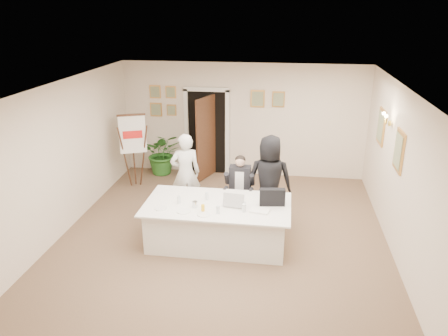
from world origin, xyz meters
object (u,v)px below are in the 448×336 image
object	(u,v)px
standing_woman	(269,180)
seated_man	(240,187)
standing_man	(185,173)
steel_jug	(195,204)
conference_table	(217,223)
paper_stack	(260,210)
laptop_bag	(272,197)
laptop	(234,197)
oj_glass	(203,208)
potted_palm	(163,153)
flip_chart	(134,154)

from	to	relation	value
standing_woman	seated_man	bearing A→B (deg)	-7.20
standing_man	steel_jug	xyz separation A→B (m)	(0.49, -1.41, -0.01)
conference_table	steel_jug	distance (m)	0.60
standing_woman	steel_jug	distance (m)	1.70
conference_table	seated_man	bearing A→B (deg)	75.07
paper_stack	conference_table	bearing A→B (deg)	165.92
laptop_bag	seated_man	bearing A→B (deg)	117.52
standing_woman	steel_jug	size ratio (longest dim) A/B	16.15
conference_table	laptop	size ratio (longest dim) A/B	6.76
seated_man	standing_woman	bearing A→B (deg)	-18.66
conference_table	standing_woman	distance (m)	1.39
standing_woman	paper_stack	xyz separation A→B (m)	(-0.11, -1.16, -0.10)
laptop	paper_stack	bearing A→B (deg)	-17.42
conference_table	seated_man	distance (m)	1.12
paper_stack	oj_glass	bearing A→B (deg)	-170.59
conference_table	potted_palm	xyz separation A→B (m)	(-1.94, 3.27, 0.15)
paper_stack	steel_jug	distance (m)	1.12
laptop	steel_jug	bearing A→B (deg)	-155.18
standing_man	oj_glass	world-z (taller)	standing_man
laptop_bag	potted_palm	bearing A→B (deg)	124.51
conference_table	standing_man	world-z (taller)	standing_man
potted_palm	laptop	xyz separation A→B (m)	(2.24, -3.26, 0.37)
laptop_bag	oj_glass	xyz separation A→B (m)	(-1.15, -0.43, -0.09)
conference_table	paper_stack	world-z (taller)	paper_stack
potted_palm	steel_jug	world-z (taller)	potted_palm
steel_jug	laptop_bag	bearing A→B (deg)	12.11
standing_woman	oj_glass	bearing A→B (deg)	51.22
steel_jug	potted_palm	bearing A→B (deg)	114.36
standing_woman	conference_table	bearing A→B (deg)	48.24
flip_chart	standing_woman	size ratio (longest dim) A/B	0.97
flip_chart	conference_table	bearing A→B (deg)	-44.90
laptop	laptop_bag	bearing A→B (deg)	13.01
potted_palm	steel_jug	distance (m)	3.82
potted_palm	flip_chart	bearing A→B (deg)	-114.52
potted_palm	oj_glass	bearing A→B (deg)	-64.27
conference_table	paper_stack	distance (m)	0.88
laptop_bag	paper_stack	world-z (taller)	laptop_bag
conference_table	laptop	bearing A→B (deg)	3.32
potted_palm	paper_stack	world-z (taller)	potted_palm
laptop	seated_man	bearing A→B (deg)	98.15
potted_palm	paper_stack	size ratio (longest dim) A/B	3.32
conference_table	flip_chart	size ratio (longest dim) A/B	1.49
conference_table	oj_glass	bearing A→B (deg)	-118.71
flip_chart	potted_palm	distance (m)	1.05
laptop	steel_jug	distance (m)	0.70
standing_woman	potted_palm	bearing A→B (deg)	-39.63
standing_woman	paper_stack	bearing A→B (deg)	84.62
conference_table	steel_jug	xyz separation A→B (m)	(-0.36, -0.20, 0.44)
flip_chart	steel_jug	world-z (taller)	flip_chart
oj_glass	seated_man	bearing A→B (deg)	71.39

